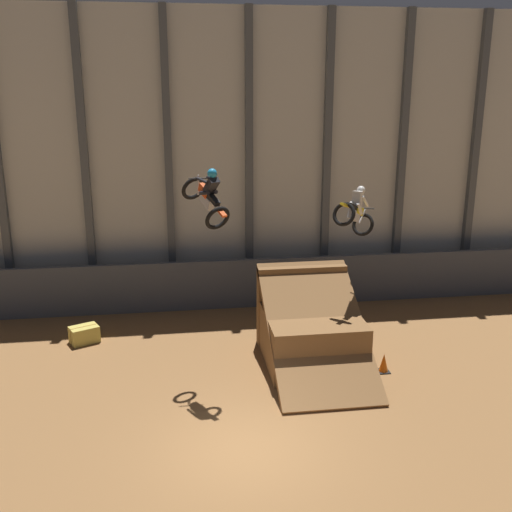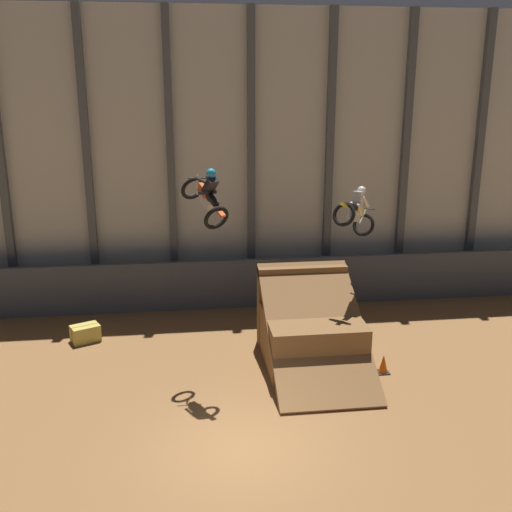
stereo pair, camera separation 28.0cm
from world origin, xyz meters
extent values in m
plane|color=olive|center=(0.00, 0.00, 0.00)|extent=(60.00, 60.00, 0.00)
cube|color=beige|center=(0.00, 10.68, 5.51)|extent=(32.00, 0.12, 11.03)
cube|color=#4C5156|center=(-4.56, 10.48, 5.51)|extent=(0.28, 0.28, 11.03)
cube|color=#4C5156|center=(-1.52, 10.48, 5.51)|extent=(0.28, 0.28, 11.03)
cube|color=#4C5156|center=(1.52, 10.48, 5.51)|extent=(0.28, 0.28, 11.03)
cube|color=#4C5156|center=(4.56, 10.48, 5.51)|extent=(0.28, 0.28, 11.03)
cube|color=#4C5156|center=(7.60, 10.48, 5.51)|extent=(0.28, 0.28, 11.03)
cube|color=#4C5156|center=(10.64, 10.48, 5.51)|extent=(0.28, 0.28, 11.03)
cube|color=#474C56|center=(0.00, 9.36, 0.95)|extent=(31.36, 0.20, 1.90)
cube|color=brown|center=(2.62, 4.45, 0.79)|extent=(2.84, 3.29, 1.59)
cube|color=brown|center=(2.62, 5.85, 1.32)|extent=(2.89, 0.50, 2.65)
cube|color=olive|center=(2.62, 3.75, 1.32)|extent=(2.89, 4.80, 2.82)
torus|color=black|center=(-0.84, 4.42, 5.49)|extent=(0.84, 0.71, 0.70)
torus|color=black|center=(-0.27, 3.30, 4.87)|extent=(0.84, 0.71, 0.70)
cube|color=#B7B7BC|center=(-0.51, 3.78, 5.27)|extent=(0.43, 0.61, 0.48)
cube|color=#E54C19|center=(-0.54, 3.83, 5.52)|extent=(0.40, 0.54, 0.41)
cube|color=black|center=(-0.38, 3.51, 5.36)|extent=(0.39, 0.57, 0.35)
cube|color=#E54C19|center=(-0.18, 3.12, 5.06)|extent=(0.28, 0.38, 0.21)
cylinder|color=#B7B7BC|center=(-0.72, 4.19, 5.63)|extent=(0.09, 0.11, 0.55)
cylinder|color=black|center=(-0.66, 4.06, 5.83)|extent=(0.66, 0.04, 0.04)
cube|color=black|center=(-0.40, 3.56, 5.70)|extent=(0.47, 0.55, 0.48)
sphere|color=#2393CC|center=(-0.38, 3.51, 6.03)|extent=(0.39, 0.43, 0.35)
cylinder|color=black|center=(-0.59, 3.65, 5.50)|extent=(0.29, 0.43, 0.17)
cylinder|color=black|center=(-0.37, 3.76, 5.50)|extent=(0.29, 0.43, 0.17)
cylinder|color=black|center=(-0.64, 3.67, 5.83)|extent=(0.31, 0.51, 0.14)
cylinder|color=black|center=(-0.35, 3.81, 5.83)|extent=(0.31, 0.51, 0.14)
torus|color=black|center=(4.47, 5.50, 4.03)|extent=(0.79, 0.79, 0.71)
torus|color=black|center=(3.57, 4.59, 4.59)|extent=(0.79, 0.79, 0.71)
cube|color=#B7B7BC|center=(4.02, 5.05, 4.44)|extent=(0.54, 0.54, 0.46)
cube|color=yellow|center=(4.19, 5.22, 4.56)|extent=(0.49, 0.50, 0.39)
cube|color=black|center=(3.94, 4.96, 4.73)|extent=(0.51, 0.51, 0.33)
cube|color=yellow|center=(3.58, 4.60, 4.87)|extent=(0.35, 0.35, 0.20)
cylinder|color=#B7B7BC|center=(4.43, 5.45, 4.32)|extent=(0.34, 0.35, 0.43)
cylinder|color=black|center=(4.47, 5.50, 4.56)|extent=(0.63, 0.27, 0.04)
cube|color=silver|center=(4.14, 5.17, 4.91)|extent=(0.36, 0.36, 0.51)
sphere|color=silver|center=(4.30, 5.33, 5.16)|extent=(0.43, 0.43, 0.34)
cylinder|color=silver|center=(4.02, 5.22, 4.65)|extent=(0.30, 0.30, 0.42)
cylinder|color=silver|center=(4.20, 5.05, 4.65)|extent=(0.30, 0.30, 0.42)
cylinder|color=silver|center=(4.19, 5.44, 4.83)|extent=(0.36, 0.36, 0.42)
cylinder|color=silver|center=(4.42, 5.22, 4.83)|extent=(0.36, 0.36, 0.42)
cube|color=black|center=(4.62, 3.35, 0.01)|extent=(0.36, 0.36, 0.03)
cone|color=orange|center=(4.62, 3.35, 0.31)|extent=(0.28, 0.28, 0.55)
cube|color=#CCB751|center=(-4.51, 6.82, 0.28)|extent=(1.07, 0.92, 0.56)
cube|color=#996623|center=(-4.51, 6.82, 0.28)|extent=(0.84, 0.42, 0.57)
camera|label=1|loc=(-1.47, -12.19, 8.30)|focal=42.00mm
camera|label=2|loc=(-1.19, -12.23, 8.30)|focal=42.00mm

